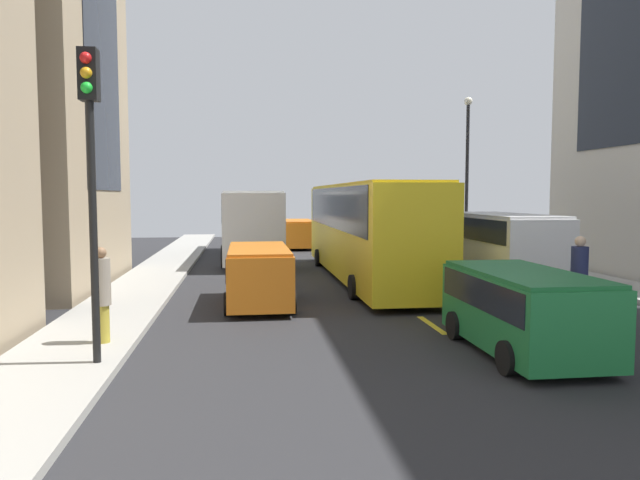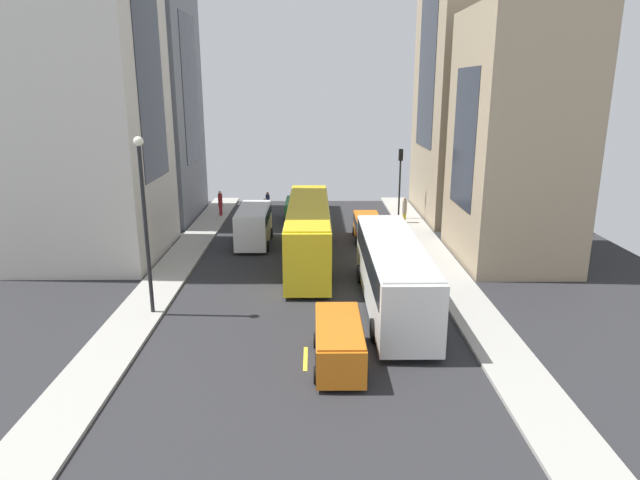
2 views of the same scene
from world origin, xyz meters
name	(u,v)px [view 2 (image 2 of 2)]	position (x,y,z in m)	size (l,w,h in m)	color
ground_plane	(308,273)	(0.00, 0.00, 0.00)	(42.26, 42.26, 0.00)	#28282B
sidewalk_west	(445,272)	(-7.97, 0.00, 0.07)	(2.32, 44.00, 0.15)	#9E9B93
sidewalk_east	(170,273)	(7.97, 0.00, 0.07)	(2.32, 44.00, 0.15)	#9E9B93
lane_stripe_0	(310,201)	(0.00, -21.00, 0.01)	(0.16, 2.00, 0.01)	yellow
lane_stripe_1	(309,229)	(0.00, -10.50, 0.01)	(0.16, 2.00, 0.01)	yellow
lane_stripe_2	(308,273)	(0.00, 0.00, 0.01)	(0.16, 2.00, 0.01)	yellow
lane_stripe_3	(306,359)	(0.00, 10.50, 0.01)	(0.16, 2.00, 0.01)	yellow
building_west_0	(481,56)	(-13.54, -15.21, 12.75)	(8.50, 11.58, 25.50)	tan
building_west_1	(516,139)	(-12.42, -2.81, 7.45)	(6.24, 8.87, 14.90)	tan
building_east_0	(134,90)	(13.71, -14.70, 10.21)	(8.85, 9.74, 20.42)	slate
building_east_1	(71,75)	(13.95, -3.75, 11.11)	(9.33, 9.54, 22.22)	beige
city_bus_white	(393,269)	(-4.14, 5.25, 2.01)	(2.80, 11.82, 3.35)	silver
streetcar_yellow	(308,227)	(-0.01, -2.47, 2.12)	(2.70, 13.78, 3.59)	yellow
delivery_van_white	(254,223)	(3.75, -6.18, 1.51)	(2.25, 5.44, 2.58)	white
car_orange_0	(339,340)	(-1.31, 10.90, 1.00)	(1.97, 4.63, 1.69)	orange
car_orange_1	(368,226)	(-4.13, -7.32, 0.99)	(1.91, 4.38, 1.69)	orange
car_green_2	(297,209)	(0.97, -13.22, 0.99)	(2.05, 4.20, 1.67)	#1E7238
pedestrian_crossing_mid	(265,212)	(3.40, -11.19, 1.16)	(0.39, 0.39, 2.21)	gray
pedestrian_waiting_curb	(220,202)	(7.37, -14.50, 1.24)	(0.36, 0.36, 2.06)	maroon
pedestrian_crossing_near	(405,209)	(-7.44, -11.81, 1.19)	(0.36, 0.36, 1.97)	gold
pedestrian_walking_far	(268,203)	(3.51, -15.09, 1.07)	(0.34, 0.34, 2.00)	maroon
traffic_light_near_corner	(400,170)	(-7.21, -13.30, 4.05)	(0.32, 0.44, 5.58)	black
streetlamp_near	(144,210)	(7.31, 5.96, 5.09)	(0.44, 0.44, 8.22)	black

